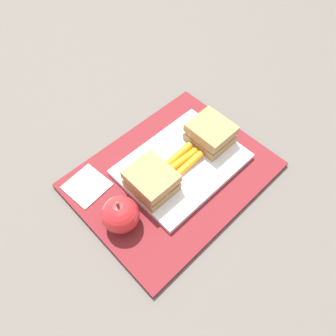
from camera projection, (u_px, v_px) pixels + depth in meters
name	position (u px, v px, depth m)	size (l,w,h in m)	color
ground_plane	(173.00, 176.00, 0.63)	(2.40, 2.40, 0.00)	#56514C
lunchbag_mat	(173.00, 175.00, 0.63)	(0.36, 0.28, 0.01)	maroon
food_tray	(182.00, 164.00, 0.63)	(0.23, 0.17, 0.01)	white
sandwich_half_left	(211.00, 133.00, 0.63)	(0.07, 0.08, 0.04)	#9E7A4C
sandwich_half_right	(152.00, 181.00, 0.57)	(0.07, 0.08, 0.04)	#9E7A4C
carrot_sticks_bundle	(182.00, 161.00, 0.62)	(0.08, 0.04, 0.02)	orange
apple	(120.00, 215.00, 0.54)	(0.06, 0.06, 0.08)	red
paper_napkin	(87.00, 186.00, 0.61)	(0.07, 0.07, 0.00)	white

